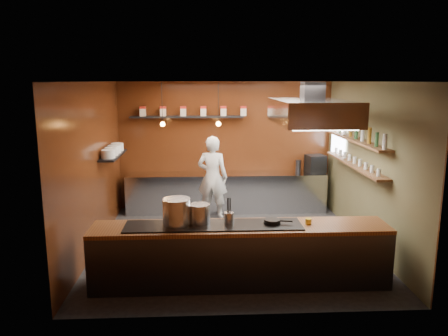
{
  "coord_description": "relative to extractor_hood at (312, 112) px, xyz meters",
  "views": [
    {
      "loc": [
        -0.55,
        -7.72,
        3.02
      ],
      "look_at": [
        -0.14,
        0.4,
        1.39
      ],
      "focal_mm": 35.0,
      "sensor_mm": 36.0,
      "label": 1
    }
  ],
  "objects": [
    {
      "name": "extractor_hood",
      "position": [
        0.0,
        0.0,
        0.0
      ],
      "size": [
        1.2,
        2.0,
        0.72
      ],
      "color": "#38383D",
      "rests_on": "ceiling"
    },
    {
      "name": "bottles",
      "position": [
        1.04,
        0.7,
        -0.45
      ],
      "size": [
        0.06,
        2.66,
        0.24
      ],
      "color": "silver",
      "rests_on": "bottle_shelf_upper"
    },
    {
      "name": "plate_shelf",
      "position": [
        -3.64,
        1.4,
        -0.96
      ],
      "size": [
        0.3,
        1.4,
        0.04
      ],
      "primitive_type": "cube",
      "color": "black",
      "rests_on": "left_wall"
    },
    {
      "name": "plate_stacks",
      "position": [
        -3.64,
        1.4,
        -0.86
      ],
      "size": [
        0.26,
        1.16,
        0.16
      ],
      "color": "white",
      "rests_on": "plate_shelf"
    },
    {
      "name": "pass_counter",
      "position": [
        -1.3,
        -1.2,
        -2.04
      ],
      "size": [
        4.4,
        0.72,
        0.94
      ],
      "color": "#38383D",
      "rests_on": "floor"
    },
    {
      "name": "ceiling",
      "position": [
        -1.3,
        0.4,
        0.49
      ],
      "size": [
        5.0,
        5.0,
        0.0
      ],
      "primitive_type": "plane",
      "rotation": [
        3.14,
        0.0,
        0.0
      ],
      "color": "silver",
      "rests_on": "back_wall"
    },
    {
      "name": "espresso_machine",
      "position": [
        0.8,
        2.63,
        -1.4
      ],
      "size": [
        0.47,
        0.46,
        0.41
      ],
      "primitive_type": "cube",
      "rotation": [
        0.0,
        0.0,
        0.19
      ],
      "color": "black",
      "rests_on": "prep_counter"
    },
    {
      "name": "pendant_left",
      "position": [
        -2.7,
        2.1,
        -0.35
      ],
      "size": [
        0.1,
        0.1,
        0.95
      ],
      "color": "black",
      "rests_on": "ceiling"
    },
    {
      "name": "utensil_crock",
      "position": [
        -1.47,
        -1.19,
        -1.48
      ],
      "size": [
        0.18,
        0.18,
        0.18
      ],
      "primitive_type": "cylinder",
      "rotation": [
        0.0,
        0.0,
        -0.39
      ],
      "color": "silver",
      "rests_on": "pass_counter"
    },
    {
      "name": "left_wall",
      "position": [
        -3.8,
        0.4,
        -1.01
      ],
      "size": [
        0.0,
        5.0,
        5.0
      ],
      "primitive_type": "plane",
      "rotation": [
        1.57,
        0.0,
        1.57
      ],
      "color": "#351409",
      "rests_on": "ground"
    },
    {
      "name": "tin_shelf",
      "position": [
        -2.2,
        2.76,
        -0.31
      ],
      "size": [
        2.6,
        0.26,
        0.04
      ],
      "primitive_type": "cube",
      "color": "black",
      "rests_on": "back_wall"
    },
    {
      "name": "right_wall",
      "position": [
        1.2,
        0.4,
        -1.01
      ],
      "size": [
        0.0,
        5.0,
        5.0
      ],
      "primitive_type": "plane",
      "rotation": [
        1.57,
        0.0,
        -1.57
      ],
      "color": "brown",
      "rests_on": "ground"
    },
    {
      "name": "bottle_shelf_upper",
      "position": [
        1.04,
        0.7,
        -0.59
      ],
      "size": [
        0.26,
        2.8,
        0.04
      ],
      "primitive_type": "cube",
      "color": "brown",
      "rests_on": "right_wall"
    },
    {
      "name": "window_pane",
      "position": [
        1.15,
        2.1,
        -0.61
      ],
      "size": [
        0.0,
        1.0,
        1.0
      ],
      "primitive_type": "plane",
      "rotation": [
        1.57,
        0.0,
        -1.57
      ],
      "color": "white",
      "rests_on": "right_wall"
    },
    {
      "name": "frying_pan",
      "position": [
        -0.82,
        -1.19,
        -1.53
      ],
      "size": [
        0.42,
        0.26,
        0.06
      ],
      "color": "black",
      "rests_on": "pass_counter"
    },
    {
      "name": "pendant_right",
      "position": [
        -1.5,
        2.1,
        -0.35
      ],
      "size": [
        0.1,
        0.1,
        0.95
      ],
      "color": "black",
      "rests_on": "ceiling"
    },
    {
      "name": "stockpot_small",
      "position": [
        -1.9,
        -1.13,
        -1.42
      ],
      "size": [
        0.34,
        0.34,
        0.29
      ],
      "primitive_type": "cylinder",
      "rotation": [
        0.0,
        0.0,
        -0.09
      ],
      "color": "#B0B2B7",
      "rests_on": "pass_counter"
    },
    {
      "name": "floor",
      "position": [
        -1.3,
        0.4,
        -2.51
      ],
      "size": [
        5.0,
        5.0,
        0.0
      ],
      "primitive_type": "plane",
      "color": "black",
      "rests_on": "ground"
    },
    {
      "name": "storage_tins",
      "position": [
        -2.05,
        2.76,
        -0.17
      ],
      "size": [
        2.43,
        0.13,
        0.22
      ],
      "color": "beige",
      "rests_on": "tin_shelf"
    },
    {
      "name": "wine_glasses",
      "position": [
        1.04,
        0.7,
        -0.97
      ],
      "size": [
        0.07,
        2.37,
        0.13
      ],
      "color": "silver",
      "rests_on": "bottle_shelf_lower"
    },
    {
      "name": "butter_jar",
      "position": [
        -0.29,
        -1.18,
        -1.54
      ],
      "size": [
        0.09,
        0.09,
        0.08
      ],
      "primitive_type": "cylinder",
      "rotation": [
        0.0,
        0.0,
        -0.01
      ],
      "color": "yellow",
      "rests_on": "pass_counter"
    },
    {
      "name": "prep_counter",
      "position": [
        -1.3,
        2.57,
        -2.06
      ],
      "size": [
        4.6,
        0.65,
        0.9
      ],
      "primitive_type": "cube",
      "color": "silver",
      "rests_on": "floor"
    },
    {
      "name": "chef",
      "position": [
        -1.63,
        2.1,
        -1.59
      ],
      "size": [
        0.76,
        0.59,
        1.84
      ],
      "primitive_type": "imported",
      "rotation": [
        0.0,
        0.0,
        2.89
      ],
      "color": "silver",
      "rests_on": "floor"
    },
    {
      "name": "bottle_shelf_lower",
      "position": [
        1.04,
        0.7,
        -1.06
      ],
      "size": [
        0.26,
        2.8,
        0.04
      ],
      "primitive_type": "cube",
      "color": "brown",
      "rests_on": "right_wall"
    },
    {
      "name": "back_wall",
      "position": [
        -1.3,
        2.9,
        -1.01
      ],
      "size": [
        5.0,
        0.0,
        5.0
      ],
      "primitive_type": "plane",
      "rotation": [
        1.57,
        0.0,
        0.0
      ],
      "color": "#351409",
      "rests_on": "ground"
    },
    {
      "name": "stockpot_large",
      "position": [
        -2.24,
        -1.19,
        -1.37
      ],
      "size": [
        0.48,
        0.48,
        0.4
      ],
      "primitive_type": "cylinder",
      "rotation": [
        0.0,
        0.0,
        0.19
      ],
      "color": "#B5B7BC",
      "rests_on": "pass_counter"
    }
  ]
}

